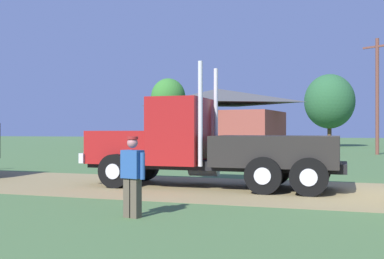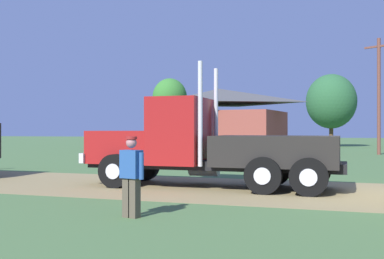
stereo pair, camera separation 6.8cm
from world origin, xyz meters
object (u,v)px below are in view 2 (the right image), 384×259
at_px(truck_foreground_white, 206,147).
at_px(visitor_walking_mid, 131,173).
at_px(shed_building, 219,121).
at_px(utility_pole_near, 379,93).

relative_size(truck_foreground_white, visitor_walking_mid, 4.90).
xyz_separation_m(truck_foreground_white, shed_building, (-5.62, 22.91, 1.27)).
xyz_separation_m(shed_building, utility_pole_near, (12.27, -0.22, 2.03)).
bearing_deg(visitor_walking_mid, utility_pole_near, 76.68).
bearing_deg(shed_building, utility_pole_near, -1.02).
xyz_separation_m(truck_foreground_white, utility_pole_near, (6.65, 22.69, 3.30)).
bearing_deg(utility_pole_near, shed_building, 178.98).
bearing_deg(visitor_walking_mid, truck_foreground_white, 89.92).
relative_size(shed_building, utility_pole_near, 1.29).
relative_size(visitor_walking_mid, shed_building, 0.15).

